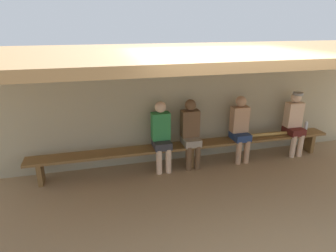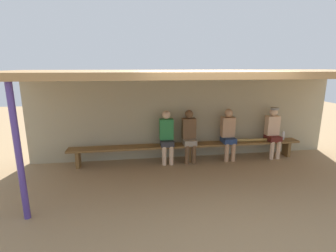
{
  "view_description": "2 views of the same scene",
  "coord_description": "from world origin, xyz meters",
  "px_view_note": "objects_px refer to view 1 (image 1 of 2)",
  "views": [
    {
      "loc": [
        -1.71,
        -3.37,
        2.7
      ],
      "look_at": [
        -0.52,
        1.26,
        0.98
      ],
      "focal_mm": 31.07,
      "sensor_mm": 36.0,
      "label": 1
    },
    {
      "loc": [
        -1.43,
        -4.49,
        2.41
      ],
      "look_at": [
        -0.6,
        1.13,
        1.06
      ],
      "focal_mm": 26.97,
      "sensor_mm": 36.0,
      "label": 2
    }
  ],
  "objects_px": {
    "player_with_sunglasses": "(191,131)",
    "player_shirtless_tan": "(240,126)",
    "water_bottle_green": "(306,127)",
    "baseball_bat": "(268,134)",
    "player_in_blue": "(294,120)",
    "player_near_post": "(161,134)",
    "bench": "(190,147)"
  },
  "relations": [
    {
      "from": "player_shirtless_tan",
      "to": "baseball_bat",
      "type": "relative_size",
      "value": 1.61
    },
    {
      "from": "player_with_sunglasses",
      "to": "water_bottle_green",
      "type": "xyz_separation_m",
      "value": [
        2.62,
        0.02,
        -0.16
      ]
    },
    {
      "from": "player_with_sunglasses",
      "to": "player_shirtless_tan",
      "type": "relative_size",
      "value": 1.0
    },
    {
      "from": "player_with_sunglasses",
      "to": "baseball_bat",
      "type": "relative_size",
      "value": 1.61
    },
    {
      "from": "player_shirtless_tan",
      "to": "player_in_blue",
      "type": "relative_size",
      "value": 0.99
    },
    {
      "from": "player_shirtless_tan",
      "to": "water_bottle_green",
      "type": "relative_size",
      "value": 5.71
    },
    {
      "from": "bench",
      "to": "player_with_sunglasses",
      "type": "bearing_deg",
      "value": 17.08
    },
    {
      "from": "player_in_blue",
      "to": "baseball_bat",
      "type": "distance_m",
      "value": 0.64
    },
    {
      "from": "player_with_sunglasses",
      "to": "baseball_bat",
      "type": "xyz_separation_m",
      "value": [
        1.7,
        -0.0,
        -0.24
      ]
    },
    {
      "from": "bench",
      "to": "player_with_sunglasses",
      "type": "xyz_separation_m",
      "value": [
        0.01,
        0.0,
        0.34
      ]
    },
    {
      "from": "player_near_post",
      "to": "water_bottle_green",
      "type": "height_order",
      "value": "player_near_post"
    },
    {
      "from": "player_shirtless_tan",
      "to": "water_bottle_green",
      "type": "distance_m",
      "value": 1.58
    },
    {
      "from": "bench",
      "to": "baseball_bat",
      "type": "height_order",
      "value": "baseball_bat"
    },
    {
      "from": "player_in_blue",
      "to": "water_bottle_green",
      "type": "bearing_deg",
      "value": 2.61
    },
    {
      "from": "player_near_post",
      "to": "player_in_blue",
      "type": "height_order",
      "value": "player_in_blue"
    },
    {
      "from": "player_with_sunglasses",
      "to": "player_in_blue",
      "type": "relative_size",
      "value": 0.99
    },
    {
      "from": "bench",
      "to": "player_shirtless_tan",
      "type": "height_order",
      "value": "player_shirtless_tan"
    },
    {
      "from": "player_shirtless_tan",
      "to": "player_near_post",
      "type": "relative_size",
      "value": 1.0
    },
    {
      "from": "player_shirtless_tan",
      "to": "player_in_blue",
      "type": "xyz_separation_m",
      "value": [
        1.25,
        0.0,
        0.02
      ]
    },
    {
      "from": "player_with_sunglasses",
      "to": "player_shirtless_tan",
      "type": "height_order",
      "value": "same"
    },
    {
      "from": "player_in_blue",
      "to": "baseball_bat",
      "type": "xyz_separation_m",
      "value": [
        -0.59,
        -0.0,
        -0.25
      ]
    },
    {
      "from": "player_shirtless_tan",
      "to": "player_near_post",
      "type": "distance_m",
      "value": 1.62
    },
    {
      "from": "water_bottle_green",
      "to": "baseball_bat",
      "type": "xyz_separation_m",
      "value": [
        -0.91,
        -0.02,
        -0.08
      ]
    },
    {
      "from": "bench",
      "to": "player_with_sunglasses",
      "type": "height_order",
      "value": "player_with_sunglasses"
    },
    {
      "from": "water_bottle_green",
      "to": "player_with_sunglasses",
      "type": "bearing_deg",
      "value": -179.66
    },
    {
      "from": "player_shirtless_tan",
      "to": "player_near_post",
      "type": "height_order",
      "value": "same"
    },
    {
      "from": "player_in_blue",
      "to": "water_bottle_green",
      "type": "xyz_separation_m",
      "value": [
        0.33,
        0.01,
        -0.18
      ]
    },
    {
      "from": "player_near_post",
      "to": "player_in_blue",
      "type": "bearing_deg",
      "value": 0.01
    },
    {
      "from": "bench",
      "to": "baseball_bat",
      "type": "xyz_separation_m",
      "value": [
        1.71,
        -0.0,
        0.11
      ]
    },
    {
      "from": "water_bottle_green",
      "to": "bench",
      "type": "bearing_deg",
      "value": -179.6
    },
    {
      "from": "player_near_post",
      "to": "water_bottle_green",
      "type": "distance_m",
      "value": 3.2
    },
    {
      "from": "bench",
      "to": "player_with_sunglasses",
      "type": "distance_m",
      "value": 0.34
    }
  ]
}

